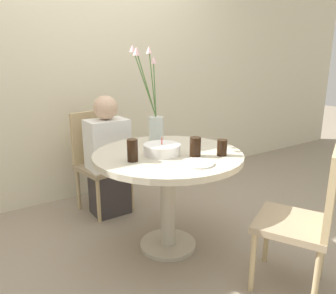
# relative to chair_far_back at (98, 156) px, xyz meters

# --- Properties ---
(ground_plane) EXTENTS (16.00, 16.00, 0.00)m
(ground_plane) POSITION_rel_chair_far_back_xyz_m (0.14, -0.90, -0.49)
(ground_plane) COLOR gray
(wall_back) EXTENTS (8.00, 0.05, 2.60)m
(wall_back) POSITION_rel_chair_far_back_xyz_m (0.14, 0.40, 0.81)
(wall_back) COLOR beige
(wall_back) RESTS_ON ground_plane
(dining_table) EXTENTS (1.02, 1.02, 0.72)m
(dining_table) POSITION_rel_chair_far_back_xyz_m (0.14, -0.90, 0.10)
(dining_table) COLOR beige
(dining_table) RESTS_ON ground_plane
(chair_far_back) EXTENTS (0.46, 0.46, 0.88)m
(chair_far_back) POSITION_rel_chair_far_back_xyz_m (0.00, 0.00, 0.00)
(chair_far_back) COLOR #9E896B
(chair_far_back) RESTS_ON ground_plane
(chair_near_front) EXTENTS (0.54, 0.54, 0.88)m
(chair_near_front) POSITION_rel_chair_far_back_xyz_m (0.55, -1.72, 0.00)
(chair_near_front) COLOR #9E896B
(chair_near_front) RESTS_ON ground_plane
(birthday_cake) EXTENTS (0.25, 0.25, 0.12)m
(birthday_cake) POSITION_rel_chair_far_back_xyz_m (0.09, -0.91, 0.26)
(birthday_cake) COLOR white
(birthday_cake) RESTS_ON dining_table
(flower_vase) EXTENTS (0.27, 0.19, 0.71)m
(flower_vase) POSITION_rel_chair_far_back_xyz_m (0.21, -0.62, 0.43)
(flower_vase) COLOR silver
(flower_vase) RESTS_ON dining_table
(side_plate) EXTENTS (0.21, 0.21, 0.01)m
(side_plate) POSITION_rel_chair_far_back_xyz_m (0.15, -1.21, 0.23)
(side_plate) COLOR white
(side_plate) RESTS_ON dining_table
(drink_glass_0) EXTENTS (0.07, 0.07, 0.14)m
(drink_glass_0) POSITION_rel_chair_far_back_xyz_m (-0.14, -0.93, 0.30)
(drink_glass_0) COLOR black
(drink_glass_0) RESTS_ON dining_table
(drink_glass_1) EXTENTS (0.07, 0.07, 0.11)m
(drink_glass_1) POSITION_rel_chair_far_back_xyz_m (0.40, -1.15, 0.28)
(drink_glass_1) COLOR black
(drink_glass_1) RESTS_ON dining_table
(drink_glass_2) EXTENTS (0.07, 0.07, 0.13)m
(drink_glass_2) POSITION_rel_chair_far_back_xyz_m (0.25, -1.07, 0.29)
(drink_glass_2) COLOR black
(drink_glass_2) RESTS_ON dining_table
(person_guest) EXTENTS (0.34, 0.24, 1.04)m
(person_guest) POSITION_rel_chair_far_back_xyz_m (0.03, -0.16, -0.00)
(person_guest) COLOR #383333
(person_guest) RESTS_ON ground_plane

